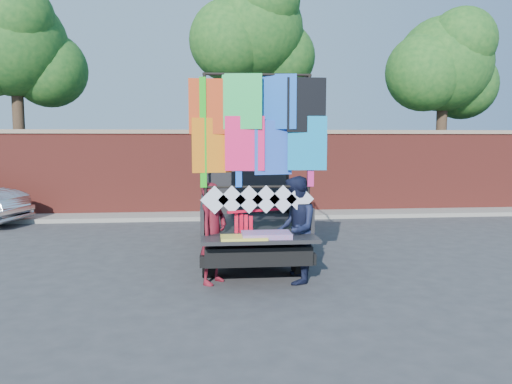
{
  "coord_description": "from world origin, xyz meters",
  "views": [
    {
      "loc": [
        -0.59,
        -8.41,
        2.31
      ],
      "look_at": [
        0.23,
        -0.24,
        1.45
      ],
      "focal_mm": 35.0,
      "sensor_mm": 36.0,
      "label": 1
    }
  ],
  "objects": [
    {
      "name": "tree_left",
      "position": [
        -6.48,
        8.12,
        5.12
      ],
      "size": [
        4.2,
        3.3,
        7.05
      ],
      "color": "#38281C",
      "rests_on": "ground"
    },
    {
      "name": "man",
      "position": [
        0.83,
        -0.59,
        0.86
      ],
      "size": [
        0.8,
        0.95,
        1.73
      ],
      "primitive_type": "imported",
      "rotation": [
        0.0,
        0.0,
        -1.75
      ],
      "color": "#151B35",
      "rests_on": "ground"
    },
    {
      "name": "ground",
      "position": [
        0.0,
        0.0,
        0.0
      ],
      "size": [
        90.0,
        90.0,
        0.0
      ],
      "primitive_type": "plane",
      "color": "#38383A",
      "rests_on": "ground"
    },
    {
      "name": "curb",
      "position": [
        0.0,
        6.3,
        0.06
      ],
      "size": [
        30.0,
        1.2,
        0.12
      ],
      "primitive_type": "cube",
      "color": "gray",
      "rests_on": "ground"
    },
    {
      "name": "brick_wall",
      "position": [
        0.0,
        7.0,
        1.33
      ],
      "size": [
        30.0,
        0.45,
        2.61
      ],
      "color": "maroon",
      "rests_on": "ground"
    },
    {
      "name": "streamer_bundle",
      "position": [
        0.07,
        -0.56,
        0.99
      ],
      "size": [
        0.88,
        0.35,
        0.63
      ],
      "color": "red",
      "rests_on": "ground"
    },
    {
      "name": "tree_mid",
      "position": [
        1.02,
        8.12,
        5.7
      ],
      "size": [
        4.2,
        3.3,
        7.73
      ],
      "color": "#38281C",
      "rests_on": "ground"
    },
    {
      "name": "pickup_truck",
      "position": [
        0.21,
        1.96,
        0.84
      ],
      "size": [
        2.11,
        5.29,
        3.33
      ],
      "color": "black",
      "rests_on": "ground"
    },
    {
      "name": "woman",
      "position": [
        -0.49,
        -0.5,
        0.81
      ],
      "size": [
        0.66,
        0.71,
        1.63
      ],
      "primitive_type": "imported",
      "rotation": [
        0.0,
        0.0,
        0.97
      ],
      "color": "maroon",
      "rests_on": "ground"
    },
    {
      "name": "tree_right",
      "position": [
        7.52,
        8.12,
        4.75
      ],
      "size": [
        4.2,
        3.3,
        6.62
      ],
      "color": "#38281C",
      "rests_on": "ground"
    }
  ]
}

